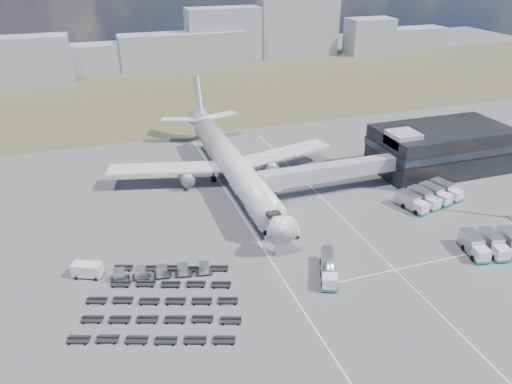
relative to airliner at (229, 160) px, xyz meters
name	(u,v)px	position (x,y,z in m)	size (l,w,h in m)	color
ground	(284,261)	(0.00, -32.38, -5.29)	(420.00, 420.00, 0.00)	#565659
grass_strip	(169,93)	(0.00, 77.62, -5.29)	(420.00, 90.00, 0.01)	#46422A
lane_markings	(330,242)	(9.77, -29.38, -5.29)	(47.12, 110.00, 0.01)	silver
terminal	(440,148)	(47.77, -8.41, -0.04)	(30.40, 16.40, 11.00)	black
jet_bridge	(320,173)	(15.90, -11.95, -0.24)	(30.30, 3.80, 7.05)	#939399
airliner	(229,160)	(0.00, 0.00, 0.00)	(51.59, 64.53, 17.62)	silver
skyline	(156,48)	(2.61, 119.64, 2.96)	(304.67, 27.31, 25.58)	gray
fuel_tanker	(328,268)	(5.04, -38.33, -3.81)	(5.84, 9.32, 2.96)	silver
pushback_tug	(291,233)	(4.00, -25.53, -4.59)	(3.08, 1.73, 1.41)	silver
utility_van	(87,270)	(-30.77, -26.32, -4.10)	(4.51, 2.04, 2.39)	silver
catering_truck	(232,165)	(2.20, 5.25, -3.65)	(3.93, 7.34, 3.20)	silver
service_trucks_near	(494,244)	(34.43, -41.19, -3.73)	(10.74, 8.99, 2.87)	silver
service_trucks_far	(429,196)	(35.42, -22.35, -3.77)	(13.86, 9.66, 2.80)	silver
uld_row	(162,272)	(-19.74, -30.21, -4.26)	(15.74, 4.70, 1.73)	black
baggage_dollies	(162,302)	(-20.86, -36.74, -4.95)	(25.81, 23.64, 0.69)	black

